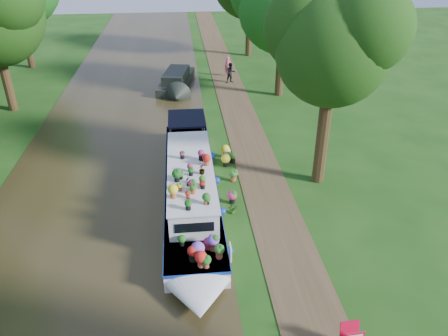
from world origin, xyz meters
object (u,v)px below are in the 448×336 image
at_px(second_boat, 176,81).
at_px(pedestrian_dark, 231,73).
at_px(plant_boat, 191,188).
at_px(pedestrian_pink, 228,66).

bearing_deg(second_boat, pedestrian_dark, 21.06).
distance_m(plant_boat, pedestrian_pink, 18.61).
height_order(plant_boat, second_boat, plant_boat).
bearing_deg(plant_boat, pedestrian_pink, 78.73).
height_order(plant_boat, pedestrian_pink, plant_boat).
distance_m(second_boat, pedestrian_pink, 4.79).
bearing_deg(pedestrian_dark, plant_boat, -121.10).
distance_m(pedestrian_pink, pedestrian_dark, 1.67).
bearing_deg(pedestrian_pink, second_boat, -127.71).
xyz_separation_m(plant_boat, second_boat, (-0.50, 15.86, -0.33)).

